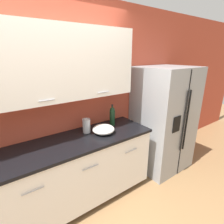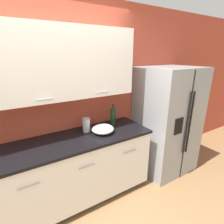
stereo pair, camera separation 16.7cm
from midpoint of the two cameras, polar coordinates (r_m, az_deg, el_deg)
wall_back at (r=2.23m, az=-19.49°, el=5.63°), size 10.00×0.39×2.60m
counter_unit at (r=2.39m, az=-16.18°, el=-19.72°), size 2.55×0.64×0.92m
refrigerator at (r=3.05m, az=18.92°, el=-2.71°), size 0.89×0.80×1.73m
wine_bottle at (r=2.52m, az=2.24°, el=-1.29°), size 0.08×0.08×0.31m
steel_canister at (r=2.34m, az=-6.39°, el=-4.23°), size 0.11×0.11×0.20m
mixing_bowl at (r=2.31m, az=-0.94°, el=-5.60°), size 0.29×0.29×0.10m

